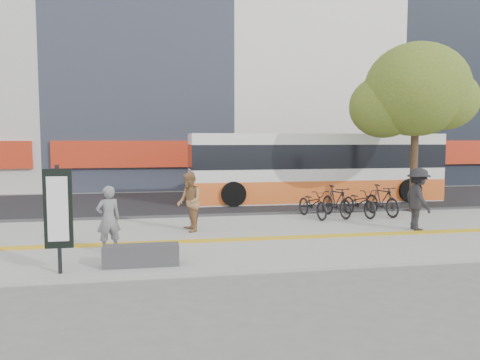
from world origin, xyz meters
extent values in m
plane|color=#60605C|center=(0.00, 0.00, 0.00)|extent=(120.00, 120.00, 0.00)
cube|color=gray|center=(0.00, 1.50, 0.04)|extent=(40.00, 7.00, 0.08)
cube|color=gold|center=(0.00, 1.00, 0.09)|extent=(40.00, 0.45, 0.01)
cube|color=black|center=(0.00, 9.00, 0.03)|extent=(40.00, 8.00, 0.06)
cube|color=#363638|center=(0.00, 5.00, 0.07)|extent=(40.00, 0.25, 0.14)
cube|color=red|center=(2.00, 14.05, 2.00)|extent=(19.00, 0.50, 1.40)
cube|color=#363638|center=(-2.60, -1.20, 0.30)|extent=(1.60, 0.45, 0.45)
cylinder|color=black|center=(-4.20, -1.50, 1.18)|extent=(0.08, 0.08, 2.20)
cube|color=black|center=(-4.20, -1.50, 1.40)|extent=(0.55, 0.08, 1.60)
cube|color=white|center=(-4.20, -1.55, 1.40)|extent=(0.40, 0.02, 1.30)
cylinder|color=#372619|center=(7.20, 4.70, 1.68)|extent=(0.28, 0.28, 3.20)
ellipsoid|color=#416220|center=(7.20, 4.70, 4.60)|extent=(3.80, 3.80, 3.42)
ellipsoid|color=#416220|center=(6.20, 5.20, 4.00)|extent=(2.60, 2.60, 2.34)
ellipsoid|color=#416220|center=(8.10, 4.30, 4.20)|extent=(2.40, 2.40, 2.16)
ellipsoid|color=#416220|center=(7.50, 5.50, 5.40)|extent=(2.20, 2.20, 1.98)
cube|color=white|center=(4.71, 8.50, 1.54)|extent=(11.10, 2.31, 2.96)
cube|color=orange|center=(4.71, 8.50, 0.57)|extent=(11.11, 2.33, 0.92)
cube|color=black|center=(4.71, 8.50, 2.05)|extent=(11.11, 2.33, 1.02)
cylinder|color=black|center=(0.83, 7.34, 0.57)|extent=(1.02, 0.32, 1.02)
cylinder|color=black|center=(0.83, 9.66, 0.57)|extent=(1.02, 0.32, 1.02)
cylinder|color=black|center=(8.59, 7.34, 0.57)|extent=(1.02, 0.32, 1.02)
cylinder|color=black|center=(8.59, 9.66, 0.57)|extent=(1.02, 0.32, 1.02)
imported|color=black|center=(3.04, 4.00, 0.57)|extent=(0.99, 1.97, 0.99)
imported|color=black|center=(3.89, 4.00, 0.63)|extent=(0.84, 1.89, 1.09)
imported|color=black|center=(4.75, 4.00, 0.57)|extent=(0.99, 1.97, 0.99)
imported|color=black|center=(5.60, 4.00, 0.63)|extent=(0.84, 1.89, 1.09)
imported|color=black|center=(-3.40, 0.20, 0.88)|extent=(0.68, 0.57, 1.60)
imported|color=#9C7045|center=(-1.31, 2.38, 0.96)|extent=(0.79, 0.95, 1.76)
imported|color=black|center=(5.41, 1.40, 1.01)|extent=(0.77, 1.25, 1.86)
camera|label=1|loc=(-2.27, -11.28, 2.79)|focal=35.10mm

